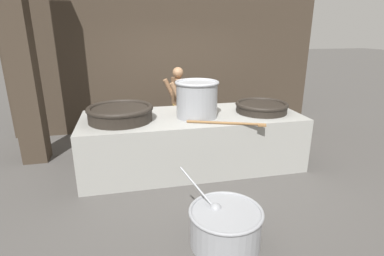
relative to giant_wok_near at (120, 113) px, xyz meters
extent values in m
plane|color=#474442|center=(1.16, 0.07, -1.04)|extent=(60.00, 60.00, 0.00)
cube|color=#382D23|center=(1.16, 2.37, 1.13)|extent=(6.98, 0.24, 4.33)
cube|color=#382D23|center=(-1.55, 0.90, 1.13)|extent=(0.41, 0.41, 4.33)
cube|color=gray|center=(1.16, 0.07, -0.58)|extent=(3.63, 1.42, 0.91)
cylinder|color=black|center=(0.00, 0.00, -0.03)|extent=(0.99, 0.99, 0.20)
torus|color=black|center=(0.00, 0.00, 0.07)|extent=(1.03, 1.03, 0.08)
cylinder|color=black|center=(2.38, 0.00, -0.06)|extent=(0.87, 0.87, 0.14)
torus|color=black|center=(2.38, 0.00, 0.01)|extent=(0.90, 0.90, 0.07)
cylinder|color=gray|center=(1.22, -0.05, 0.15)|extent=(0.66, 0.66, 0.57)
torus|color=gray|center=(1.22, -0.05, 0.44)|extent=(0.71, 0.71, 0.05)
cylinder|color=brown|center=(1.55, -0.54, -0.11)|extent=(1.13, 0.47, 0.04)
cube|color=brown|center=(2.05, -0.74, -0.12)|extent=(0.15, 0.14, 0.02)
cylinder|color=#8C6647|center=(1.16, 1.23, -0.65)|extent=(0.12, 0.12, 0.77)
cylinder|color=#8C6647|center=(1.14, 1.39, -0.65)|extent=(0.12, 0.12, 0.77)
cube|color=olive|center=(1.15, 1.31, -0.50)|extent=(0.21, 0.26, 0.50)
cube|color=#8C6647|center=(1.15, 1.31, 0.01)|extent=(0.21, 0.48, 0.57)
cylinder|color=#8C6647|center=(1.09, 1.07, 0.01)|extent=(0.32, 0.13, 0.52)
cylinder|color=#8C6647|center=(1.03, 1.53, 0.01)|extent=(0.32, 0.13, 0.52)
sphere|color=#8C6647|center=(1.15, 1.31, 0.42)|extent=(0.22, 0.22, 0.22)
cylinder|color=gray|center=(1.07, -2.01, -0.84)|extent=(0.78, 0.78, 0.40)
torus|color=gray|center=(1.07, -2.01, -0.64)|extent=(0.82, 0.82, 0.04)
cylinder|color=tan|center=(1.07, -2.01, -0.75)|extent=(0.68, 0.68, 0.10)
sphere|color=gray|center=(0.99, -1.90, -0.66)|extent=(0.14, 0.14, 0.14)
cylinder|color=gray|center=(0.83, -1.70, -0.48)|extent=(0.34, 0.42, 0.38)
camera|label=1|loc=(0.10, -4.64, 1.22)|focal=28.00mm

